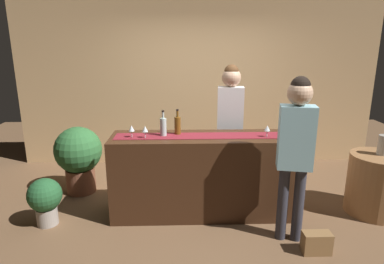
{
  "coord_description": "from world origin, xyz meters",
  "views": [
    {
      "loc": [
        -0.27,
        -3.67,
        2.02
      ],
      "look_at": [
        -0.16,
        0.0,
        1.03
      ],
      "focal_mm": 30.72,
      "sensor_mm": 36.0,
      "label": 1
    }
  ],
  "objects": [
    {
      "name": "bar_counter",
      "position": [
        0.0,
        0.0,
        0.49
      ],
      "size": [
        2.21,
        0.6,
        0.98
      ],
      "primitive_type": "cube",
      "color": "#3D2314",
      "rests_on": "ground"
    },
    {
      "name": "customer_sipping",
      "position": [
        0.85,
        -0.59,
        1.07
      ],
      "size": [
        0.37,
        0.26,
        1.73
      ],
      "rotation": [
        0.0,
        0.0,
        -0.2
      ],
      "color": "#33333D",
      "rests_on": "ground"
    },
    {
      "name": "potted_plant_tall",
      "position": [
        -1.7,
        0.65,
        0.54
      ],
      "size": [
        0.64,
        0.64,
        0.93
      ],
      "color": "brown",
      "rests_on": "ground"
    },
    {
      "name": "ground_plane",
      "position": [
        0.0,
        0.0,
        0.0
      ],
      "size": [
        10.0,
        10.0,
        0.0
      ],
      "primitive_type": "plane",
      "color": "brown"
    },
    {
      "name": "wine_bottle_clear",
      "position": [
        -0.49,
        0.02,
        1.09
      ],
      "size": [
        0.07,
        0.07,
        0.3
      ],
      "color": "#B2C6C1",
      "rests_on": "bar_counter"
    },
    {
      "name": "wine_glass_near_customer",
      "position": [
        -0.85,
        -0.04,
        1.09
      ],
      "size": [
        0.07,
        0.07,
        0.14
      ],
      "color": "silver",
      "rests_on": "bar_counter"
    },
    {
      "name": "handbag",
      "position": [
        1.05,
        -0.85,
        0.11
      ],
      "size": [
        0.28,
        0.14,
        0.22
      ],
      "primitive_type": "cube",
      "color": "olive",
      "rests_on": "ground"
    },
    {
      "name": "vase_on_side_table",
      "position": [
        2.11,
        -0.03,
        0.86
      ],
      "size": [
        0.13,
        0.13,
        0.24
      ],
      "primitive_type": "cylinder",
      "color": "#A8A399",
      "rests_on": "round_side_table"
    },
    {
      "name": "bartender",
      "position": [
        0.37,
        0.58,
        1.1
      ],
      "size": [
        0.36,
        0.25,
        1.77
      ],
      "rotation": [
        0.0,
        0.0,
        3.02
      ],
      "color": "#26262B",
      "rests_on": "ground"
    },
    {
      "name": "potted_plant_small",
      "position": [
        -1.84,
        -0.22,
        0.32
      ],
      "size": [
        0.38,
        0.38,
        0.56
      ],
      "color": "#9E9389",
      "rests_on": "ground"
    },
    {
      "name": "round_side_table",
      "position": [
        2.09,
        -0.05,
        0.37
      ],
      "size": [
        0.68,
        0.68,
        0.74
      ],
      "primitive_type": "cylinder",
      "color": "#996B42",
      "rests_on": "ground"
    },
    {
      "name": "counter_runner_cloth",
      "position": [
        0.0,
        0.0,
        0.98
      ],
      "size": [
        2.1,
        0.28,
        0.01
      ],
      "primitive_type": "cube",
      "color": "maroon",
      "rests_on": "bar_counter"
    },
    {
      "name": "wine_glass_mid_counter",
      "position": [
        0.7,
        -0.08,
        1.09
      ],
      "size": [
        0.07,
        0.07,
        0.14
      ],
      "color": "silver",
      "rests_on": "bar_counter"
    },
    {
      "name": "back_wall",
      "position": [
        0.0,
        1.9,
        1.45
      ],
      "size": [
        6.0,
        0.12,
        2.9
      ],
      "primitive_type": "cube",
      "color": "tan",
      "rests_on": "ground"
    },
    {
      "name": "wine_glass_far_end",
      "position": [
        -0.69,
        -0.08,
        1.09
      ],
      "size": [
        0.07,
        0.07,
        0.14
      ],
      "color": "silver",
      "rests_on": "bar_counter"
    },
    {
      "name": "wine_bottle_amber",
      "position": [
        -0.33,
        0.08,
        1.09
      ],
      "size": [
        0.07,
        0.07,
        0.3
      ],
      "color": "brown",
      "rests_on": "bar_counter"
    }
  ]
}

